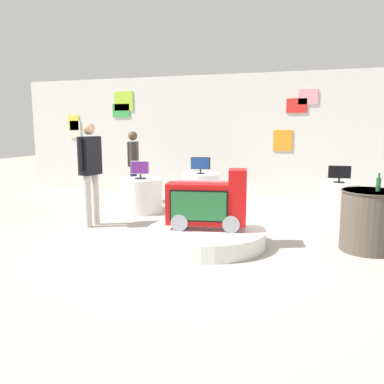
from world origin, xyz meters
TOP-DOWN VIEW (x-y plane):
  - ground_plane at (0.00, 0.00)m, footprint 30.00×30.00m
  - back_wall_display at (-0.00, 4.30)m, footprint 12.42×0.13m
  - main_display_pedestal at (0.09, 0.05)m, footprint 1.71×1.71m
  - novelty_firetruck_tv at (0.11, 0.05)m, footprint 1.17×0.57m
  - display_pedestal_left_rear at (-1.77, 1.85)m, footprint 0.87×0.87m
  - tv_on_left_rear at (-1.77, 1.85)m, footprint 0.38×0.23m
  - display_pedestal_center_rear at (1.96, 2.44)m, footprint 0.75×0.75m
  - tv_on_center_rear at (1.96, 2.44)m, footprint 0.40×0.20m
  - display_pedestal_right_rear at (-0.89, 3.06)m, footprint 0.81×0.81m
  - tv_on_right_rear at (-0.89, 3.06)m, footprint 0.43×0.18m
  - side_table_round at (2.27, 0.46)m, footprint 0.77×0.77m
  - bottle_on_side_table at (2.35, 0.44)m, footprint 0.06×0.06m
  - shopper_browsing_near_truck at (-2.36, 2.74)m, footprint 0.31×0.54m
  - shopper_browsing_rear at (-2.08, 0.54)m, footprint 0.26×0.55m

SIDE VIEW (x-z plane):
  - ground_plane at x=0.00m, z-range 0.00..0.00m
  - main_display_pedestal at x=0.09m, z-range 0.00..0.24m
  - display_pedestal_left_rear at x=-1.77m, z-range 0.00..0.67m
  - display_pedestal_center_rear at x=1.96m, z-range 0.00..0.67m
  - display_pedestal_right_rear at x=-0.89m, z-range 0.00..0.67m
  - side_table_round at x=2.27m, z-range 0.01..0.84m
  - novelty_firetruck_tv at x=0.11m, z-range 0.16..1.02m
  - tv_on_center_rear at x=1.96m, z-range 0.68..0.99m
  - tv_on_left_rear at x=-1.77m, z-range 0.67..1.03m
  - tv_on_right_rear at x=-0.89m, z-range 0.69..1.06m
  - bottle_on_side_table at x=2.35m, z-range 0.81..1.05m
  - shopper_browsing_near_truck at x=-2.36m, z-range 0.13..1.73m
  - shopper_browsing_rear at x=-2.08m, z-range 0.15..1.91m
  - back_wall_display at x=0.00m, z-range 0.01..2.94m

